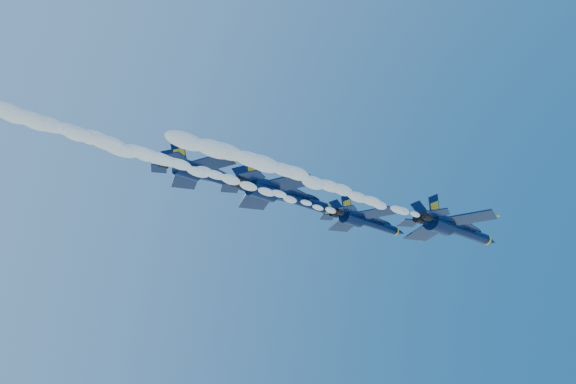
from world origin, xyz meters
TOP-DOWN VIEW (x-y plane):
  - jet_lead at (16.62, -11.30)m, footprint 18.68×15.32m
  - smoke_trail_jet_lead at (-10.34, -11.30)m, footprint 37.95×2.08m
  - jet_second at (6.92, -2.83)m, footprint 15.15×12.42m
  - smoke_trail_jet_second at (-18.53, -2.83)m, footprint 37.95×1.69m
  - jet_third at (-5.42, 1.37)m, footprint 19.05×15.63m
  - smoke_trail_jet_third at (-32.54, 1.37)m, footprint 37.95×2.12m
  - jet_fourth at (-13.50, 9.02)m, footprint 17.18×14.09m
  - smoke_trail_jet_fourth at (-39.82, 9.02)m, footprint 37.95×1.91m

SIDE VIEW (x-z plane):
  - smoke_trail_jet_lead at x=-10.34m, z-range 147.70..149.58m
  - jet_lead at x=16.62m, z-range 145.59..152.53m
  - smoke_trail_jet_second at x=-18.53m, z-range 149.15..150.67m
  - jet_second at x=6.92m, z-range 147.48..153.11m
  - smoke_trail_jet_third at x=-32.54m, z-range 151.29..153.20m
  - jet_third at x=-5.42m, z-range 149.12..156.20m
  - smoke_trail_jet_fourth at x=-39.82m, z-range 154.93..156.65m
  - jet_fourth at x=-13.50m, z-range 153.00..159.38m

